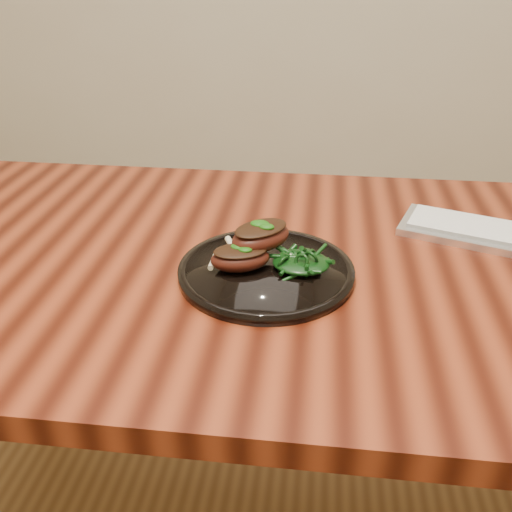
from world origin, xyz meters
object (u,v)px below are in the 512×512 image
(desk, at_px, (305,301))
(greens_heap, at_px, (301,259))
(lamb_chop_front, at_px, (240,257))
(plate, at_px, (266,271))

(desk, bearing_deg, greens_heap, -98.35)
(lamb_chop_front, bearing_deg, plate, 13.81)
(lamb_chop_front, xyz_separation_m, greens_heap, (0.09, 0.01, -0.01))
(desk, distance_m, lamb_chop_front, 0.17)
(greens_heap, bearing_deg, lamb_chop_front, -171.09)
(greens_heap, bearing_deg, plate, -174.81)
(desk, xyz_separation_m, lamb_chop_front, (-0.10, -0.07, 0.12))
(lamb_chop_front, height_order, greens_heap, lamb_chop_front)
(desk, distance_m, plate, 0.13)
(desk, height_order, lamb_chop_front, lamb_chop_front)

